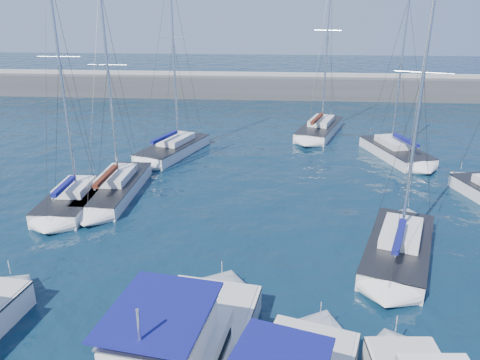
# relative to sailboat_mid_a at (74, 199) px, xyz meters

# --- Properties ---
(ground) EXTENTS (220.00, 220.00, 0.00)m
(ground) POSITION_rel_sailboat_mid_a_xyz_m (12.30, -11.46, -0.55)
(ground) COLOR black
(ground) RESTS_ON ground
(breakwater) EXTENTS (160.00, 6.00, 4.45)m
(breakwater) POSITION_rel_sailboat_mid_a_xyz_m (12.30, 40.54, 0.50)
(breakwater) COLOR #424244
(breakwater) RESTS_ON ground
(sailboat_mid_a) EXTENTS (3.28, 7.22, 15.84)m
(sailboat_mid_a) POSITION_rel_sailboat_mid_a_xyz_m (0.00, 0.00, 0.00)
(sailboat_mid_a) COLOR silver
(sailboat_mid_a) RESTS_ON ground
(sailboat_mid_b) EXTENTS (3.12, 8.98, 14.53)m
(sailboat_mid_b) POSITION_rel_sailboat_mid_a_xyz_m (2.11, 2.34, -0.04)
(sailboat_mid_b) COLOR silver
(sailboat_mid_b) RESTS_ON ground
(sailboat_mid_d) EXTENTS (5.72, 8.92, 15.79)m
(sailboat_mid_d) POSITION_rel_sailboat_mid_a_xyz_m (20.43, -5.19, -0.02)
(sailboat_mid_d) COLOR silver
(sailboat_mid_d) RESTS_ON ground
(sailboat_back_a) EXTENTS (5.72, 9.10, 16.37)m
(sailboat_back_a) POSITION_rel_sailboat_mid_a_xyz_m (4.32, 12.11, -0.01)
(sailboat_back_a) COLOR silver
(sailboat_back_a) RESTS_ON ground
(sailboat_back_b) EXTENTS (5.87, 9.87, 16.69)m
(sailboat_back_b) POSITION_rel_sailboat_mid_a_xyz_m (18.22, 20.27, -0.02)
(sailboat_back_b) COLOR silver
(sailboat_back_b) RESTS_ON ground
(sailboat_back_c) EXTENTS (5.35, 8.69, 13.73)m
(sailboat_back_c) POSITION_rel_sailboat_mid_a_xyz_m (24.34, 12.73, -0.04)
(sailboat_back_c) COLOR silver
(sailboat_back_c) RESTS_ON ground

